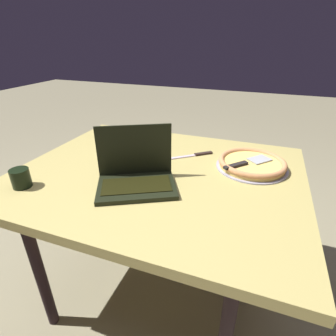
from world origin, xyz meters
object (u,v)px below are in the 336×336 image
dining_table (159,182)px  laptop (136,174)px  pizza_plate (136,144)px  table_knife (196,155)px  drink_cup (21,178)px  pizza_tray (252,164)px

dining_table → laptop: size_ratio=3.38×
dining_table → pizza_plate: bearing=-46.1°
dining_table → table_knife: (-0.11, -0.23, 0.06)m
dining_table → table_knife: table_knife is taller
drink_cup → table_knife: bearing=-136.9°
pizza_plate → table_knife: pizza_plate is taller
dining_table → table_knife: bearing=-116.7°
dining_table → drink_cup: (0.47, 0.32, 0.10)m
dining_table → drink_cup: drink_cup is taller
table_knife → drink_cup: drink_cup is taller
table_knife → pizza_tray: bearing=170.8°
pizza_tray → laptop: bearing=36.8°
dining_table → pizza_plate: pizza_plate is taller
table_knife → pizza_plate: bearing=-1.8°
laptop → pizza_plate: (0.19, -0.38, -0.04)m
laptop → pizza_tray: bearing=-143.2°
pizza_plate → pizza_tray: bearing=174.9°
pizza_plate → drink_cup: bearing=66.7°
laptop → pizza_tray: laptop is taller
pizza_plate → pizza_tray: 0.63m
pizza_tray → drink_cup: drink_cup is taller
laptop → table_knife: laptop is taller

